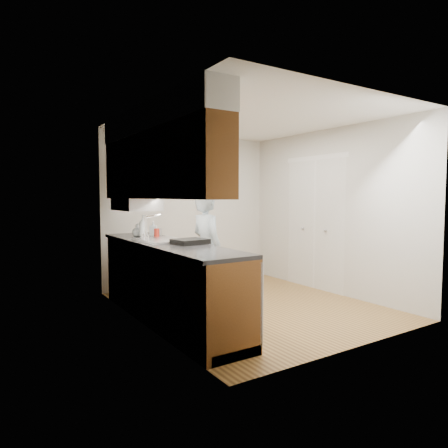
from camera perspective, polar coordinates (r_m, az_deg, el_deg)
name	(u,v)px	position (r m, az deg, el deg)	size (l,w,h in m)	color
floor	(250,306)	(5.50, 3.80, -11.60)	(3.50, 3.50, 0.00)	#A27A3D
ceiling	(251,118)	(5.40, 3.92, 14.89)	(3.50, 3.50, 0.00)	white
wall_left	(144,217)	(4.58, -11.41, 1.05)	(0.02, 3.50, 2.50)	beige
wall_right	(330,211)	(6.32, 14.86, 1.78)	(0.02, 3.50, 2.50)	beige
wall_back	(189,210)	(6.79, -4.97, 2.05)	(3.00, 0.02, 2.50)	beige
counter	(169,280)	(4.79, -7.90, -7.97)	(0.64, 2.80, 1.30)	brown
upper_cabinets	(155,155)	(4.70, -9.79, 9.68)	(0.47, 2.80, 1.21)	brown
closet_door	(315,225)	(6.53, 12.81, -0.09)	(0.02, 1.22, 2.05)	white
floor_mat	(207,310)	(5.27, -2.39, -12.22)	(0.54, 0.92, 0.02)	slate
person	(207,243)	(5.09, -2.42, -2.67)	(0.61, 0.41, 1.74)	#8B9DA9
soap_bottle_a	(143,226)	(5.28, -11.48, -0.33)	(0.11, 0.11, 0.30)	silver
soap_bottle_b	(153,228)	(5.55, -10.08, -0.60)	(0.09, 0.09, 0.20)	silver
soap_bottle_c	(137,230)	(5.39, -12.32, -0.89)	(0.14, 0.14, 0.18)	silver
soda_can	(157,233)	(5.21, -9.59, -1.32)	(0.07, 0.07, 0.12)	#AD2A1D
steel_can	(159,232)	(5.37, -9.21, -1.18)	(0.07, 0.07, 0.12)	#A5A5AA
dish_rack	(190,241)	(4.53, -4.85, -2.50)	(0.36, 0.30, 0.06)	black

